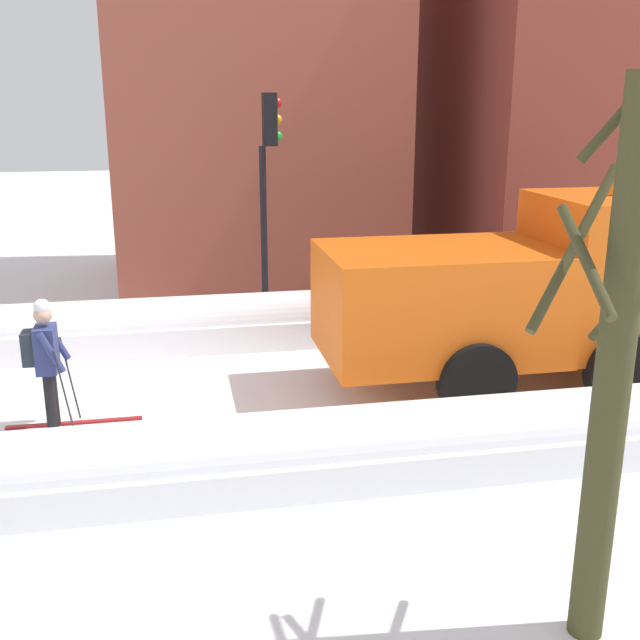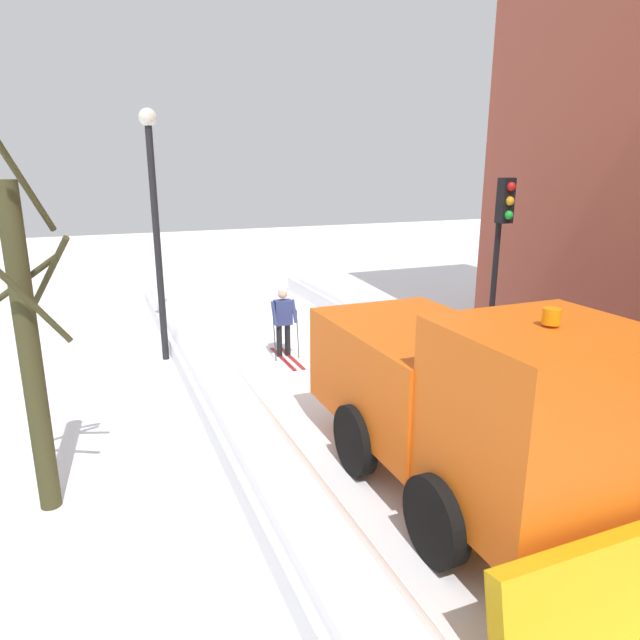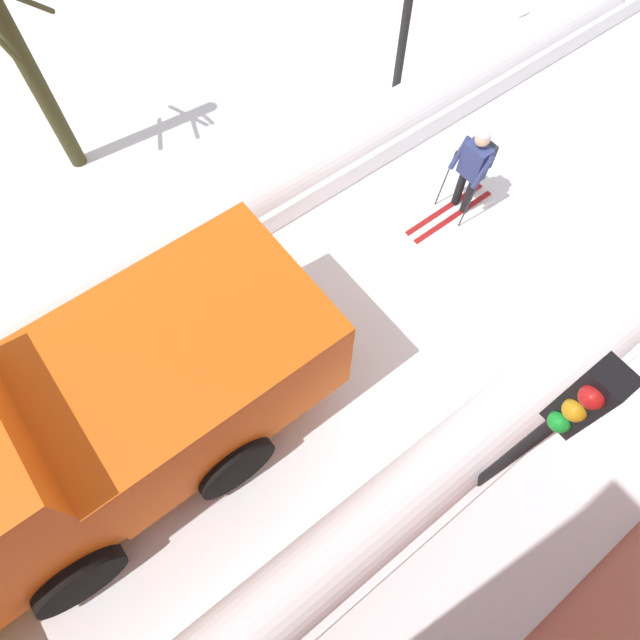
# 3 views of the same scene
# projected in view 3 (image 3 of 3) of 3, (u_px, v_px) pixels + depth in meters

# --- Properties ---
(plow_truck) EXTENTS (3.20, 5.98, 3.12)m
(plow_truck) POSITION_uv_depth(u_px,v_px,m) (90.00, 427.00, 6.38)
(plow_truck) COLOR orange
(plow_truck) RESTS_ON ground
(skier) EXTENTS (0.62, 1.80, 1.81)m
(skier) POSITION_uv_depth(u_px,v_px,m) (473.00, 167.00, 8.86)
(skier) COLOR black
(skier) RESTS_ON ground
(traffic_light_pole) EXTENTS (0.28, 0.42, 4.39)m
(traffic_light_pole) POSITION_uv_depth(u_px,v_px,m) (546.00, 430.00, 4.73)
(traffic_light_pole) COLOR black
(traffic_light_pole) RESTS_ON ground
(bare_tree_near) EXTENTS (1.11, 1.28, 4.95)m
(bare_tree_near) POSITION_uv_depth(u_px,v_px,m) (19.00, 50.00, 8.16)
(bare_tree_near) COLOR #3B391E
(bare_tree_near) RESTS_ON ground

